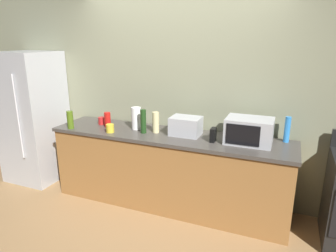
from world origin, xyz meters
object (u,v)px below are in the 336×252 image
bottle_spray_cleaner (287,129)px  mug_red (102,121)px  microwave (249,131)px  bottle_hot_sauce (108,120)px  bottle_wine (143,121)px  mug_yellow (110,128)px  toaster_oven (186,126)px  cordless_phone (213,135)px  refrigerator (33,117)px  paper_towel_roll (136,118)px  bottle_olive_oil (70,120)px  bottle_hand_soap (156,122)px

bottle_spray_cleaner → mug_red: bottle_spray_cleaner is taller
microwave → bottle_hot_sauce: 1.72m
bottle_wine → mug_yellow: 0.41m
toaster_oven → cordless_phone: toaster_oven is taller
microwave → toaster_oven: (-0.71, 0.01, -0.03)m
cordless_phone → mug_red: cordless_phone is taller
cordless_phone → mug_yellow: bearing=-173.2°
toaster_oven → bottle_hot_sauce: toaster_oven is taller
microwave → mug_red: 1.85m
refrigerator → paper_towel_roll: bearing=1.8°
toaster_oven → bottle_spray_cleaner: size_ratio=1.22×
bottle_olive_oil → bottle_hand_soap: 1.07m
bottle_wine → bottle_hot_sauce: bearing=174.1°
cordless_phone → paper_towel_roll: bearing=174.5°
refrigerator → mug_yellow: 1.40m
cordless_phone → bottle_spray_cleaner: bottle_spray_cleaner is taller
microwave → bottle_hand_soap: microwave is taller
bottle_hand_soap → bottle_spray_cleaner: (1.43, 0.22, 0.02)m
microwave → bottle_olive_oil: microwave is taller
cordless_phone → bottle_hand_soap: size_ratio=0.61×
bottle_olive_oil → mug_red: bearing=50.7°
mug_red → bottle_spray_cleaner: bearing=4.4°
mug_red → refrigerator: bearing=-176.6°
paper_towel_roll → bottle_hand_soap: 0.28m
bottle_wine → bottle_hand_soap: size_ratio=1.14×
bottle_hot_sauce → mug_yellow: 0.24m
toaster_oven → paper_towel_roll: size_ratio=1.26×
bottle_hand_soap → mug_yellow: (-0.50, -0.20, -0.07)m
paper_towel_roll → cordless_phone: size_ratio=1.80×
cordless_phone → bottle_wine: (-0.83, -0.01, 0.07)m
cordless_phone → mug_red: 1.50m
paper_towel_roll → bottle_hand_soap: paper_towel_roll is taller
bottle_wine → bottle_hand_soap: bottle_wine is taller
toaster_oven → bottle_hot_sauce: 1.01m
paper_towel_roll → bottle_olive_oil: bearing=-159.4°
microwave → paper_towel_roll: (-1.34, 0.00, 0.00)m
bottle_hot_sauce → bottle_spray_cleaner: size_ratio=0.67×
refrigerator → bottle_hand_soap: bearing=0.4°
toaster_oven → mug_red: bearing=179.7°
refrigerator → cordless_phone: bearing=-1.1°
bottle_olive_oil → toaster_oven: bearing=12.0°
bottle_wine → bottle_spray_cleaner: bottle_wine is taller
bottle_hot_sauce → mug_yellow: bottle_hot_sauce is taller
bottle_olive_oil → mug_yellow: size_ratio=2.23×
bottle_olive_oil → paper_towel_roll: bearing=20.6°
toaster_oven → bottle_olive_oil: size_ratio=1.55×
refrigerator → mug_yellow: bearing=-7.7°
refrigerator → toaster_oven: bearing=1.5°
bottle_spray_cleaner → mug_yellow: bearing=-167.7°
toaster_oven → bottle_hand_soap: bearing=-172.5°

